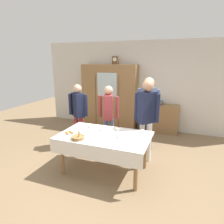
# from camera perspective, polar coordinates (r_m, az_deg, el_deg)

# --- Properties ---
(ground_plane) EXTENTS (12.00, 12.00, 0.00)m
(ground_plane) POSITION_cam_1_polar(r_m,az_deg,el_deg) (4.25, -0.99, -15.31)
(ground_plane) COLOR #846B4C
(ground_plane) RESTS_ON ground
(back_wall) EXTENTS (6.40, 0.10, 2.70)m
(back_wall) POSITION_cam_1_polar(r_m,az_deg,el_deg) (6.26, 8.07, 7.53)
(back_wall) COLOR silver
(back_wall) RESTS_ON ground
(dining_table) EXTENTS (1.71, 1.04, 0.76)m
(dining_table) POSITION_cam_1_polar(r_m,az_deg,el_deg) (3.76, -2.38, -8.25)
(dining_table) COLOR olive
(dining_table) RESTS_ON ground
(wall_cabinet) EXTENTS (1.75, 0.46, 2.00)m
(wall_cabinet) POSITION_cam_1_polar(r_m,az_deg,el_deg) (6.30, -0.69, 4.52)
(wall_cabinet) COLOR olive
(wall_cabinet) RESTS_ON ground
(mantel_clock) EXTENTS (0.18, 0.11, 0.24)m
(mantel_clock) POSITION_cam_1_polar(r_m,az_deg,el_deg) (6.12, 0.98, 14.78)
(mantel_clock) COLOR brown
(mantel_clock) RESTS_ON wall_cabinet
(bookshelf_low) EXTENTS (1.12, 0.35, 0.86)m
(bookshelf_low) POSITION_cam_1_polar(r_m,az_deg,el_deg) (6.10, 13.51, -1.80)
(bookshelf_low) COLOR olive
(bookshelf_low) RESTS_ON ground
(book_stack) EXTENTS (0.18, 0.22, 0.11)m
(book_stack) POSITION_cam_1_polar(r_m,az_deg,el_deg) (5.98, 13.79, 2.66)
(book_stack) COLOR #2D5184
(book_stack) RESTS_ON bookshelf_low
(tea_cup_front_edge) EXTENTS (0.13, 0.13, 0.06)m
(tea_cup_front_edge) POSITION_cam_1_polar(r_m,az_deg,el_deg) (3.94, -3.06, -5.18)
(tea_cup_front_edge) COLOR silver
(tea_cup_front_edge) RESTS_ON dining_table
(tea_cup_near_left) EXTENTS (0.13, 0.13, 0.06)m
(tea_cup_near_left) POSITION_cam_1_polar(r_m,az_deg,el_deg) (3.87, 8.89, -5.66)
(tea_cup_near_left) COLOR white
(tea_cup_near_left) RESTS_ON dining_table
(tea_cup_far_left) EXTENTS (0.13, 0.13, 0.06)m
(tea_cup_far_left) POSITION_cam_1_polar(r_m,az_deg,el_deg) (4.15, -6.19, -4.14)
(tea_cup_far_left) COLOR silver
(tea_cup_far_left) RESTS_ON dining_table
(tea_cup_far_right) EXTENTS (0.13, 0.13, 0.06)m
(tea_cup_far_right) POSITION_cam_1_polar(r_m,az_deg,el_deg) (3.95, 1.81, -5.08)
(tea_cup_far_right) COLOR silver
(tea_cup_far_right) RESTS_ON dining_table
(tea_cup_mid_left) EXTENTS (0.13, 0.13, 0.06)m
(tea_cup_mid_left) POSITION_cam_1_polar(r_m,az_deg,el_deg) (3.62, 2.16, -7.05)
(tea_cup_mid_left) COLOR white
(tea_cup_mid_left) RESTS_ON dining_table
(bread_basket) EXTENTS (0.24, 0.24, 0.16)m
(bread_basket) POSITION_cam_1_polar(r_m,az_deg,el_deg) (3.59, -9.84, -7.27)
(bread_basket) COLOR #9E7542
(bread_basket) RESTS_ON dining_table
(pastry_plate) EXTENTS (0.28, 0.28, 0.05)m
(pastry_plate) POSITION_cam_1_polar(r_m,az_deg,el_deg) (3.88, -12.35, -6.04)
(pastry_plate) COLOR white
(pastry_plate) RESTS_ON dining_table
(spoon_back_edge) EXTENTS (0.12, 0.02, 0.01)m
(spoon_back_edge) POSITION_cam_1_polar(r_m,az_deg,el_deg) (3.30, 2.26, -9.68)
(spoon_back_edge) COLOR silver
(spoon_back_edge) RESTS_ON dining_table
(spoon_center) EXTENTS (0.12, 0.02, 0.01)m
(spoon_center) POSITION_cam_1_polar(r_m,az_deg,el_deg) (3.55, -6.05, -7.95)
(spoon_center) COLOR silver
(spoon_center) RESTS_ON dining_table
(spoon_mid_left) EXTENTS (0.12, 0.02, 0.01)m
(spoon_mid_left) POSITION_cam_1_polar(r_m,az_deg,el_deg) (3.49, 6.27, -8.37)
(spoon_mid_left) COLOR silver
(spoon_mid_left) RESTS_ON dining_table
(person_near_right_end) EXTENTS (0.52, 0.40, 1.75)m
(person_near_right_end) POSITION_cam_1_polar(r_m,az_deg,el_deg) (4.13, 10.01, -0.27)
(person_near_right_end) COLOR silver
(person_near_right_end) RESTS_ON ground
(person_beside_shelf) EXTENTS (0.52, 0.38, 1.57)m
(person_beside_shelf) POSITION_cam_1_polar(r_m,az_deg,el_deg) (4.92, -9.77, 0.72)
(person_beside_shelf) COLOR #933338
(person_beside_shelf) RESTS_ON ground
(person_behind_table_right) EXTENTS (0.52, 0.40, 1.56)m
(person_behind_table_right) POSITION_cam_1_polar(r_m,az_deg,el_deg) (4.67, -1.01, 0.10)
(person_behind_table_right) COLOR slate
(person_behind_table_right) RESTS_ON ground
(person_by_cabinet) EXTENTS (0.52, 0.41, 1.76)m
(person_by_cabinet) POSITION_cam_1_polar(r_m,az_deg,el_deg) (4.68, 10.41, 1.57)
(person_by_cabinet) COLOR #232328
(person_by_cabinet) RESTS_ON ground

